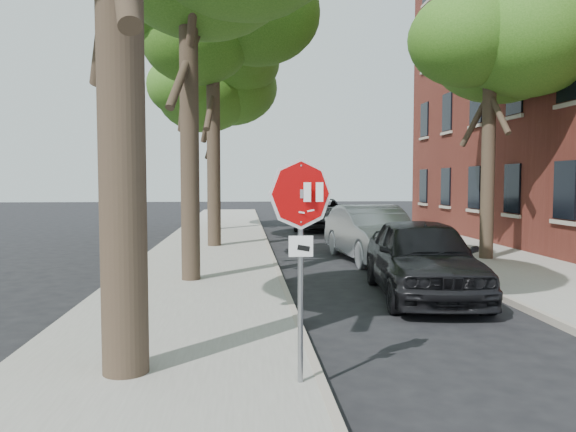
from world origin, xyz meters
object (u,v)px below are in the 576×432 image
Objects in this scene: tree_mid_b at (212,25)px; car_d at (321,214)px; stop_sign at (301,226)px; car_b at (372,233)px; car_a at (422,257)px; tree_far at (214,82)px; tree_right at (489,21)px.

tree_mid_b is 11.60m from car_d.
stop_sign reaches higher than car_b.
car_a is at bearing -97.21° from car_b.
car_a is 0.96× the size of car_b.
car_b is at bearing 72.62° from stop_sign.
car_b is (3.30, 10.55, -1.10)m from stop_sign.
car_a is 0.88× the size of car_d.
tree_mid_b reaches higher than car_a.
tree_right is at bearing -51.66° from tree_far.
tree_mid_b is at bearing 123.97° from car_a.
car_b is (-3.38, 0.41, -6.37)m from tree_right.
car_b is 0.91× the size of car_d.
car_a is (4.86, -8.96, -7.15)m from tree_mid_b.
tree_mid_b is 9.34m from tree_right.
tree_right is 1.65× the size of car_d.
car_a is at bearing -72.08° from tree_far.
car_a is at bearing 58.88° from stop_sign.
tree_mid_b is 1.11× the size of tree_right.
stop_sign is 0.51× the size of car_b.
car_b reaches higher than car_d.
stop_sign is 13.23m from tree_right.
tree_far is 14.02m from tree_right.
car_d is at bearing 106.31° from tree_right.
tree_far is at bearing 111.24° from car_b.
car_a is (3.13, 5.19, -1.10)m from stop_sign.
stop_sign is at bearing -112.82° from car_b.
car_d is at bearing 56.51° from tree_mid_b.
tree_mid_b reaches higher than car_b.
stop_sign is 0.28× the size of tree_right.
tree_mid_b is 9.45m from car_b.
stop_sign is 0.28× the size of tree_far.
tree_right reaches higher than stop_sign.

